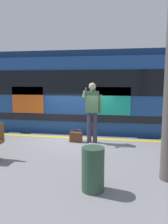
# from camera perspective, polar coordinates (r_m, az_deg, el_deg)

# --- Properties ---
(ground_plane) EXTENTS (23.63, 23.63, 0.00)m
(ground_plane) POSITION_cam_1_polar(r_m,az_deg,el_deg) (8.07, -1.98, -13.30)
(ground_plane) COLOR #4C4742
(platform) EXTENTS (14.71, 5.11, 1.02)m
(platform) POSITION_cam_1_polar(r_m,az_deg,el_deg) (5.60, -7.65, -17.66)
(platform) COLOR gray
(platform) RESTS_ON ground
(safety_line) EXTENTS (14.42, 0.16, 0.01)m
(safety_line) POSITION_cam_1_polar(r_m,az_deg,el_deg) (7.47, -2.50, -6.76)
(safety_line) COLOR yellow
(safety_line) RESTS_ON platform
(track_rail_near) EXTENTS (19.13, 0.08, 0.16)m
(track_rail_near) POSITION_cam_1_polar(r_m,az_deg,el_deg) (9.11, -0.46, -10.23)
(track_rail_near) COLOR slate
(track_rail_near) RESTS_ON ground
(track_rail_far) EXTENTS (19.13, 0.08, 0.16)m
(track_rail_far) POSITION_cam_1_polar(r_m,az_deg,el_deg) (10.47, 0.96, -7.81)
(track_rail_far) COLOR slate
(track_rail_far) RESTS_ON ground
(train_carriage) EXTENTS (9.09, 2.97, 3.88)m
(train_carriage) POSITION_cam_1_polar(r_m,az_deg,el_deg) (9.43, -1.82, 5.24)
(train_carriage) COLOR #1E478C
(train_carriage) RESTS_ON ground
(passenger) EXTENTS (0.57, 0.55, 1.86)m
(passenger) POSITION_cam_1_polar(r_m,az_deg,el_deg) (6.78, 2.19, 1.21)
(passenger) COLOR #383347
(passenger) RESTS_ON platform
(handbag) EXTENTS (0.39, 0.35, 0.37)m
(handbag) POSITION_cam_1_polar(r_m,az_deg,el_deg) (6.99, -2.09, -6.36)
(handbag) COLOR #59331E
(handbag) RESTS_ON platform
(trash_bin) EXTENTS (0.40, 0.40, 0.78)m
(trash_bin) POSITION_cam_1_polar(r_m,az_deg,el_deg) (3.95, 2.34, -14.61)
(trash_bin) COLOR #2D4C38
(trash_bin) RESTS_ON platform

